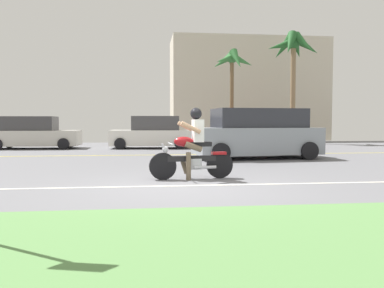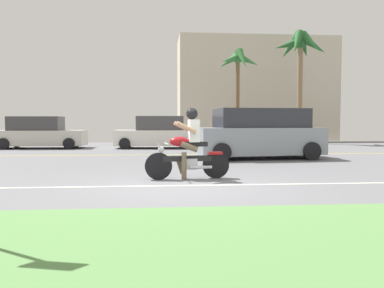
{
  "view_description": "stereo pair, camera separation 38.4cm",
  "coord_description": "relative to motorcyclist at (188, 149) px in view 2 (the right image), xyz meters",
  "views": [
    {
      "loc": [
        -0.82,
        -8.06,
        1.35
      ],
      "look_at": [
        0.61,
        4.31,
        0.65
      ],
      "focal_mm": 36.87,
      "sensor_mm": 36.0,
      "label": 1
    },
    {
      "loc": [
        -0.44,
        -8.1,
        1.35
      ],
      "look_at": [
        0.61,
        4.31,
        0.65
      ],
      "focal_mm": 36.87,
      "sensor_mm": 36.0,
      "label": 2
    }
  ],
  "objects": [
    {
      "name": "building_far",
      "position": [
        6.49,
        19.86,
        3.0
      ],
      "size": [
        11.43,
        4.0,
        7.43
      ],
      "primitive_type": "cube",
      "color": "beige",
      "rests_on": "ground"
    },
    {
      "name": "motorcyclist",
      "position": [
        0.0,
        0.0,
        0.0
      ],
      "size": [
        2.01,
        0.66,
        1.68
      ],
      "color": "black",
      "rests_on": "ground"
    },
    {
      "name": "parked_car_2",
      "position": [
        5.2,
        11.38,
        -0.05
      ],
      "size": [
        3.99,
        2.14,
        1.41
      ],
      "color": "#AD1E1E",
      "rests_on": "ground"
    },
    {
      "name": "palm_tree_1",
      "position": [
        8.04,
        14.67,
        5.03
      ],
      "size": [
        3.38,
        3.06,
        6.93
      ],
      "color": "#846B4C",
      "rests_on": "ground"
    },
    {
      "name": "lane_line_near",
      "position": [
        -0.25,
        -0.97,
        -0.71
      ],
      "size": [
        50.4,
        0.12,
        0.01
      ],
      "primitive_type": "cube",
      "color": "silver",
      "rests_on": "ground"
    },
    {
      "name": "parked_car_1",
      "position": [
        -0.78,
        11.08,
        0.05
      ],
      "size": [
        4.16,
        1.98,
        1.64
      ],
      "color": "white",
      "rests_on": "ground"
    },
    {
      "name": "lane_line_far",
      "position": [
        -0.25,
        6.85,
        -0.71
      ],
      "size": [
        50.4,
        0.12,
        0.01
      ],
      "primitive_type": "cube",
      "color": "yellow",
      "rests_on": "ground"
    },
    {
      "name": "ground",
      "position": [
        -0.25,
        1.86,
        -0.73
      ],
      "size": [
        56.0,
        30.0,
        0.04
      ],
      "primitive_type": "cube",
      "color": "slate"
    },
    {
      "name": "suv_nearby",
      "position": [
        2.99,
        5.01,
        0.18
      ],
      "size": [
        4.82,
        2.52,
        1.83
      ],
      "color": "#8C939E",
      "rests_on": "ground"
    },
    {
      "name": "parked_car_0",
      "position": [
        -6.72,
        11.4,
        0.04
      ],
      "size": [
        4.35,
        1.95,
        1.62
      ],
      "color": "beige",
      "rests_on": "ground"
    },
    {
      "name": "grass_median",
      "position": [
        -0.25,
        -5.24,
        -0.68
      ],
      "size": [
        56.0,
        3.8,
        0.06
      ],
      "primitive_type": "cube",
      "color": "#5B8C4C",
      "rests_on": "ground"
    },
    {
      "name": "palm_tree_0",
      "position": [
        3.9,
        13.65,
        3.91
      ],
      "size": [
        2.51,
        2.54,
        5.58
      ],
      "color": "brown",
      "rests_on": "ground"
    }
  ]
}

